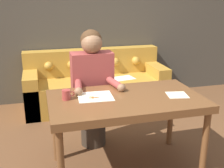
% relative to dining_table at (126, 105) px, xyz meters
% --- Properties ---
extents(wall_back, '(8.00, 0.06, 2.60)m').
position_rel_dining_table_xyz_m(wall_back, '(0.01, 2.13, 0.62)').
color(wall_back, '#474238').
rests_on(wall_back, ground_plane).
extents(dining_table, '(1.40, 0.80, 0.76)m').
position_rel_dining_table_xyz_m(dining_table, '(0.00, 0.00, 0.00)').
color(dining_table, brown).
rests_on(dining_table, ground_plane).
extents(couch, '(2.10, 0.78, 0.84)m').
position_rel_dining_table_xyz_m(couch, '(0.07, 1.74, -0.37)').
color(couch, '#B7842D').
rests_on(couch, ground_plane).
extents(person, '(0.50, 0.58, 1.31)m').
position_rel_dining_table_xyz_m(person, '(-0.20, 0.56, 0.00)').
color(person, '#33281E').
rests_on(person, ground_plane).
extents(pattern_paper_main, '(0.33, 0.30, 0.00)m').
position_rel_dining_table_xyz_m(pattern_paper_main, '(-0.27, 0.09, 0.08)').
color(pattern_paper_main, beige).
rests_on(pattern_paper_main, dining_table).
extents(pattern_paper_offcut, '(0.21, 0.21, 0.00)m').
position_rel_dining_table_xyz_m(pattern_paper_offcut, '(0.48, -0.07, 0.08)').
color(pattern_paper_offcut, beige).
rests_on(pattern_paper_offcut, dining_table).
extents(scissors, '(0.21, 0.09, 0.01)m').
position_rel_dining_table_xyz_m(scissors, '(-0.27, 0.06, 0.08)').
color(scissors, silver).
rests_on(scissors, dining_table).
extents(mug, '(0.11, 0.08, 0.09)m').
position_rel_dining_table_xyz_m(mug, '(-0.53, 0.09, 0.12)').
color(mug, '#9E3833').
rests_on(mug, dining_table).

